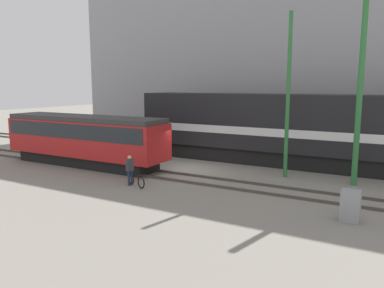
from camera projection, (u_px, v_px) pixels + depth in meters
name	position (u px, v px, depth m)	size (l,w,h in m)	color
ground_plane	(183.00, 170.00, 22.77)	(120.00, 120.00, 0.00)	gray
track_near	(166.00, 175.00, 21.11)	(60.00, 1.51, 0.14)	#47423D
track_far	(215.00, 157.00, 26.56)	(60.00, 1.51, 0.14)	#47423D
building_backdrop	(251.00, 64.00, 31.52)	(30.55, 6.00, 13.63)	#99999E
freight_locomotive	(302.00, 129.00, 23.29)	(21.73, 3.04, 5.13)	black
streetcar	(85.00, 137.00, 23.80)	(11.53, 2.54, 3.17)	black
bicycle	(136.00, 180.00, 18.98)	(1.54, 0.73, 0.69)	black
person	(130.00, 167.00, 19.06)	(0.34, 0.42, 1.57)	#232D4C
utility_pole_left	(288.00, 97.00, 20.31)	(0.21, 0.21, 8.96)	#2D7238
utility_pole_center	(360.00, 96.00, 18.58)	(0.28, 0.28, 9.12)	#2D7238
signal_box	(350.00, 206.00, 14.09)	(0.70, 0.60, 1.20)	gray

